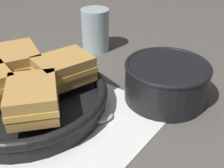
# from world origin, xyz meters

# --- Properties ---
(ground_plane) EXTENTS (4.00, 4.00, 0.00)m
(ground_plane) POSITION_xyz_m (0.00, 0.00, 0.00)
(ground_plane) COLOR #56514C
(napkin) EXTENTS (0.31, 0.27, 0.00)m
(napkin) POSITION_xyz_m (-0.09, 0.00, 0.00)
(napkin) COLOR white
(napkin) RESTS_ON ground_plane
(soup_bowl) EXTENTS (0.16, 0.16, 0.07)m
(soup_bowl) POSITION_xyz_m (0.09, -0.07, 0.04)
(soup_bowl) COLOR black
(soup_bowl) RESTS_ON ground_plane
(spoon) EXTENTS (0.14, 0.07, 0.01)m
(spoon) POSITION_xyz_m (-0.06, -0.02, 0.01)
(spoon) COLOR silver
(spoon) RESTS_ON napkin
(skillet) EXTENTS (0.35, 0.32, 0.04)m
(skillet) POSITION_xyz_m (-0.10, 0.10, 0.02)
(skillet) COLOR black
(skillet) RESTS_ON ground_plane
(sandwich_near_left) EXTENTS (0.11, 0.09, 0.05)m
(sandwich_near_left) POSITION_xyz_m (-0.04, 0.07, 0.06)
(sandwich_near_left) COLOR #C18E47
(sandwich_near_left) RESTS_ON skillet
(sandwich_near_right) EXTENTS (0.11, 0.12, 0.05)m
(sandwich_near_right) POSITION_xyz_m (-0.07, 0.16, 0.06)
(sandwich_near_right) COLOR #C18E47
(sandwich_near_right) RESTS_ON skillet
(sandwich_far_right) EXTENTS (0.12, 0.12, 0.05)m
(sandwich_far_right) POSITION_xyz_m (-0.13, 0.03, 0.06)
(sandwich_far_right) COLOR #C18E47
(sandwich_far_right) RESTS_ON skillet
(drinking_glass) EXTENTS (0.07, 0.07, 0.11)m
(drinking_glass) POSITION_xyz_m (0.16, 0.19, 0.05)
(drinking_glass) COLOR silver
(drinking_glass) RESTS_ON ground_plane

